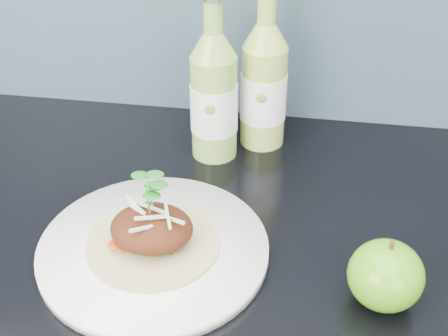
{
  "coord_description": "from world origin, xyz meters",
  "views": [
    {
      "loc": [
        0.06,
        1.05,
        1.44
      ],
      "look_at": [
        -0.03,
        1.67,
        1.0
      ],
      "focal_mm": 50.0,
      "sensor_mm": 36.0,
      "label": 1
    }
  ],
  "objects": [
    {
      "name": "cider_bottle_left",
      "position": [
        -0.08,
        1.85,
        1.0
      ],
      "size": [
        0.09,
        0.09,
        0.26
      ],
      "rotation": [
        0.0,
        0.0,
        -0.23
      ],
      "color": "#89B54B",
      "rests_on": "kitchen_counter"
    },
    {
      "name": "dinner_plate",
      "position": [
        -0.11,
        1.61,
        0.91
      ],
      "size": [
        0.38,
        0.38,
        0.02
      ],
      "color": "white",
      "rests_on": "kitchen_counter"
    },
    {
      "name": "cider_bottle_right",
      "position": [
        -0.01,
        1.89,
        1.0
      ],
      "size": [
        0.09,
        0.09,
        0.26
      ],
      "rotation": [
        0.0,
        0.0,
        -0.24
      ],
      "color": "#A3BC4E",
      "rests_on": "kitchen_counter"
    },
    {
      "name": "green_apple",
      "position": [
        0.17,
        1.57,
        0.94
      ],
      "size": [
        0.1,
        0.1,
        0.09
      ],
      "rotation": [
        0.0,
        0.0,
        -0.17
      ],
      "color": "#3F870E",
      "rests_on": "kitchen_counter"
    },
    {
      "name": "pork_taco",
      "position": [
        -0.11,
        1.61,
        0.95
      ],
      "size": [
        0.17,
        0.17,
        0.1
      ],
      "color": "tan",
      "rests_on": "dinner_plate"
    }
  ]
}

